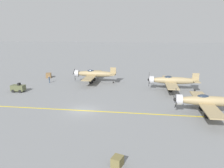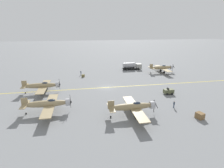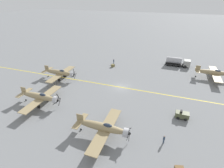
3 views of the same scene
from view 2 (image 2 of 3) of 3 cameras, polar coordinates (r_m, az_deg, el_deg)
ground_plane at (r=52.38m, az=-1.62°, el=-1.13°), size 400.00×400.00×0.00m
taxiway_stripe at (r=52.37m, az=-1.62°, el=-1.13°), size 0.30×160.00×0.01m
airplane_near_center at (r=51.36m, az=-21.81°, el=-0.49°), size 12.00×9.98×3.76m
airplane_near_right at (r=38.95m, az=-20.14°, el=-6.07°), size 12.00×9.98×3.70m
airplane_mid_right at (r=35.58m, az=6.89°, el=-7.35°), size 12.00×9.98×3.65m
airplane_far_left at (r=71.88m, az=15.97°, el=5.14°), size 12.00×9.98×3.65m
fuel_tanker at (r=74.96m, az=6.56°, el=5.84°), size 2.67×8.00×2.98m
tow_tractor at (r=49.41m, az=17.98°, el=-2.27°), size 1.57×2.60×1.79m
ground_crew_walking at (r=66.95m, az=-10.12°, el=3.69°), size 0.37×0.37×1.69m
ground_crew_inspecting at (r=41.51m, az=19.60°, el=-6.21°), size 0.35×0.35×1.62m
supply_crate_by_tanker at (r=64.17m, az=-9.41°, el=2.66°), size 1.28×1.17×0.89m
supply_crate_mid_lane at (r=39.00m, az=26.76°, el=-9.22°), size 1.70×1.53×1.21m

